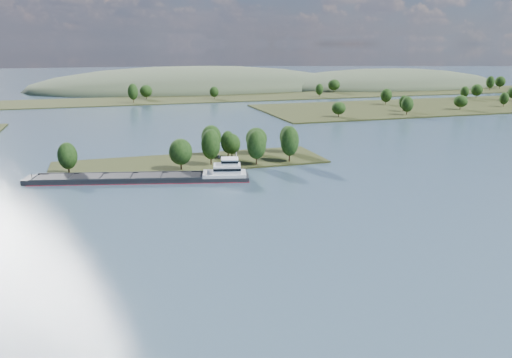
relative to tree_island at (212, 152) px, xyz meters
name	(u,v)px	position (x,y,z in m)	size (l,w,h in m)	color
ground	(232,213)	(-7.51, -58.66, -4.20)	(1800.00, 1800.00, 0.00)	#324857
tree_island	(212,152)	(0.00, 0.00, 0.00)	(100.00, 30.25, 14.53)	black
right_bank	(478,104)	(224.22, 121.10, -3.24)	(320.00, 90.00, 14.46)	black
back_shoreline	(155,100)	(3.09, 221.14, -3.49)	(900.00, 60.00, 15.51)	black
hill_east	(386,86)	(252.49, 291.34, -4.20)	(260.00, 140.00, 36.00)	#3D4A33
hill_west	(194,88)	(52.49, 321.34, -4.20)	(320.00, 160.00, 44.00)	#3D4A33
cargo_barge	(155,177)	(-23.23, -19.63, -2.98)	(71.64, 25.31, 9.69)	black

